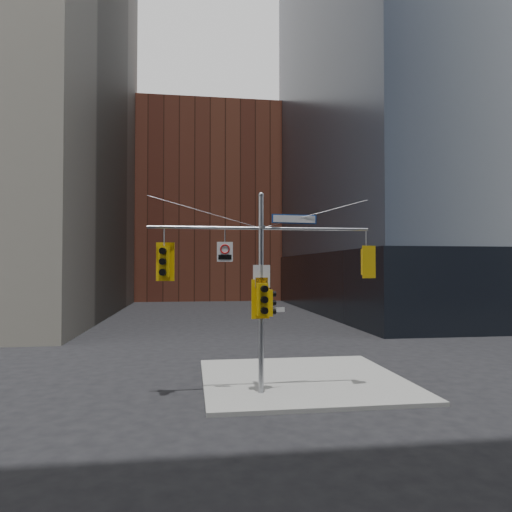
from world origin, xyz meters
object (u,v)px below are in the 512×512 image
object	(u,v)px
traffic_light_east_arm	(366,262)
traffic_light_pole_side	(270,303)
street_sign_blade	(294,219)
regulatory_sign_arm	(225,251)
traffic_light_pole_front	(262,299)
signal_assembly	(261,273)
traffic_light_west_arm	(164,262)

from	to	relation	value
traffic_light_east_arm	traffic_light_pole_side	xyz separation A→B (m)	(-3.61, 0.01, -1.47)
traffic_light_east_arm	street_sign_blade	world-z (taller)	street_sign_blade
traffic_light_pole_side	street_sign_blade	world-z (taller)	street_sign_blade
traffic_light_pole_side	regulatory_sign_arm	bearing A→B (deg)	85.21
street_sign_blade	regulatory_sign_arm	world-z (taller)	street_sign_blade
traffic_light_pole_front	regulatory_sign_arm	bearing A→B (deg)	157.74
street_sign_blade	signal_assembly	bearing A→B (deg)	174.23
signal_assembly	traffic_light_pole_front	world-z (taller)	signal_assembly
traffic_light_west_arm	traffic_light_pole_side	size ratio (longest dim) A/B	1.43
traffic_light_east_arm	regulatory_sign_arm	size ratio (longest dim) A/B	1.71
traffic_light_pole_side	traffic_light_west_arm	bearing A→B (deg)	84.06
street_sign_blade	traffic_light_east_arm	bearing A→B (deg)	-5.95
signal_assembly	traffic_light_pole_side	distance (m)	1.13
signal_assembly	regulatory_sign_arm	world-z (taller)	signal_assembly
traffic_light_west_arm	regulatory_sign_arm	distance (m)	2.14
traffic_light_east_arm	traffic_light_west_arm	bearing A→B (deg)	-14.71
traffic_light_pole_side	regulatory_sign_arm	world-z (taller)	regulatory_sign_arm
traffic_light_east_arm	traffic_light_pole_side	distance (m)	3.90
signal_assembly	traffic_light_west_arm	bearing A→B (deg)	179.77
signal_assembly	regulatory_sign_arm	distance (m)	1.50
traffic_light_west_arm	traffic_light_pole_front	bearing A→B (deg)	4.89
traffic_light_west_arm	traffic_light_pole_side	distance (m)	4.01
signal_assembly	traffic_light_east_arm	world-z (taller)	signal_assembly
street_sign_blade	regulatory_sign_arm	xyz separation A→B (m)	(-2.52, -0.02, -1.18)
street_sign_blade	traffic_light_west_arm	bearing A→B (deg)	173.96
traffic_light_pole_front	regulatory_sign_arm	world-z (taller)	regulatory_sign_arm
regulatory_sign_arm	traffic_light_pole_front	bearing A→B (deg)	-5.02
traffic_light_east_arm	signal_assembly	bearing A→B (deg)	-14.59
signal_assembly	traffic_light_east_arm	xyz separation A→B (m)	(3.93, 0.00, 0.38)
street_sign_blade	traffic_light_pole_front	bearing A→B (deg)	-173.47
traffic_light_pole_side	street_sign_blade	size ratio (longest dim) A/B	0.56
traffic_light_east_arm	regulatory_sign_arm	bearing A→B (deg)	-14.38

